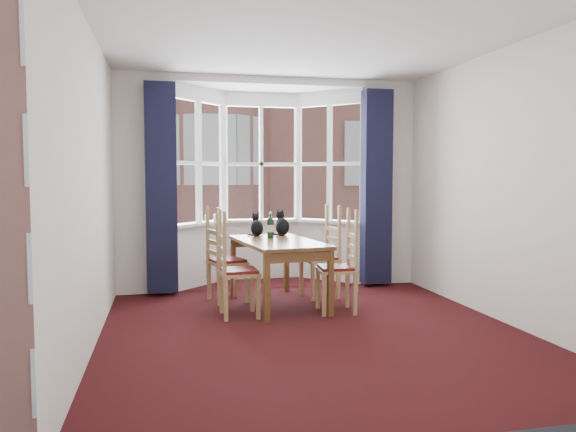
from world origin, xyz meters
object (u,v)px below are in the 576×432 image
object	(u,v)px
chair_left_near	(231,273)
wine_bottle	(270,227)
chair_left_far	(220,263)
candle_short	(215,218)
dining_table	(278,248)
cat_left	(257,227)
candle_extra	(225,218)
chair_right_far	(326,259)
candle_tall	(207,218)
cat_right	(282,225)
chair_right_near	(344,269)

from	to	relation	value
chair_left_near	wine_bottle	distance (m)	0.99
chair_left_far	candle_short	world-z (taller)	candle_short
candle_short	dining_table	bearing A→B (deg)	-66.93
cat_left	candle_extra	xyz separation A→B (m)	(-0.31, 0.86, 0.05)
candle_short	cat_left	bearing A→B (deg)	-62.47
chair_left_near	candle_short	bearing A→B (deg)	89.86
chair_left_far	chair_right_far	xyz separation A→B (m)	(1.32, 0.02, 0.00)
wine_bottle	candle_tall	distance (m)	1.29
dining_table	cat_left	bearing A→B (deg)	105.68
chair_left_far	chair_left_near	bearing A→B (deg)	-86.84
cat_right	candle_short	bearing A→B (deg)	132.03
candle_tall	candle_extra	world-z (taller)	candle_tall
chair_left_near	cat_right	world-z (taller)	cat_right
dining_table	chair_right_far	size ratio (longest dim) A/B	1.74
cat_left	wine_bottle	size ratio (longest dim) A/B	0.96
chair_left_far	candle_tall	distance (m)	1.16
wine_bottle	candle_extra	world-z (taller)	wine_bottle
cat_right	candle_extra	size ratio (longest dim) A/B	3.38
chair_left_far	candle_short	distance (m)	1.19
chair_left_near	wine_bottle	xyz separation A→B (m)	(0.56, 0.70, 0.42)
chair_left_near	chair_right_near	world-z (taller)	same
cat_left	chair_right_far	bearing A→B (deg)	-15.55
chair_right_near	candle_extra	bearing A→B (deg)	120.48
chair_left_near	chair_right_far	distance (m)	1.49
chair_left_far	wine_bottle	distance (m)	0.73
chair_left_near	chair_left_far	size ratio (longest dim) A/B	1.00
wine_bottle	candle_short	xyz separation A→B (m)	(-0.56, 1.14, 0.03)
dining_table	candle_tall	distance (m)	1.56
chair_right_far	cat_left	world-z (taller)	cat_left
chair_right_near	cat_right	distance (m)	1.21
chair_left_far	candle_short	bearing A→B (deg)	87.63
dining_table	candle_extra	bearing A→B (deg)	108.06
cat_right	wine_bottle	world-z (taller)	cat_right
chair_left_near	cat_left	bearing A→B (deg)	66.01
cat_right	candle_tall	distance (m)	1.20
dining_table	cat_left	xyz separation A→B (m)	(-0.15, 0.55, 0.20)
dining_table	chair_right_near	xyz separation A→B (m)	(0.65, -0.48, -0.20)
chair_left_far	cat_right	size ratio (longest dim) A/B	2.76
cat_left	candle_tall	xyz separation A→B (m)	(-0.55, 0.81, 0.05)
chair_right_near	cat_left	world-z (taller)	cat_left
cat_right	candle_extra	distance (m)	1.07
chair_left_near	chair_left_far	xyz separation A→B (m)	(-0.04, 0.74, 0.00)
chair_left_far	cat_left	distance (m)	0.68
cat_right	candle_short	size ratio (longest dim) A/B	3.03
chair_right_far	candle_short	distance (m)	1.73
cat_right	candle_extra	world-z (taller)	cat_right
chair_left_near	chair_left_far	distance (m)	0.74
dining_table	chair_left_far	size ratio (longest dim) A/B	1.74
cat_right	wine_bottle	bearing A→B (deg)	-124.96
cat_left	candle_short	world-z (taller)	cat_left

